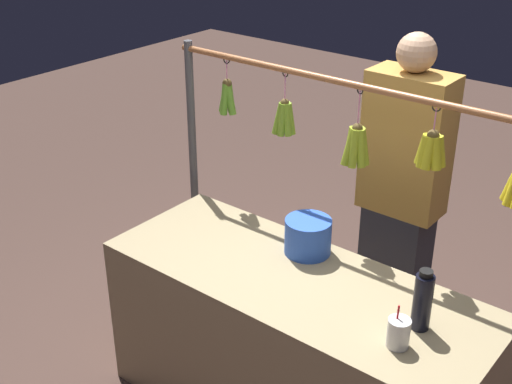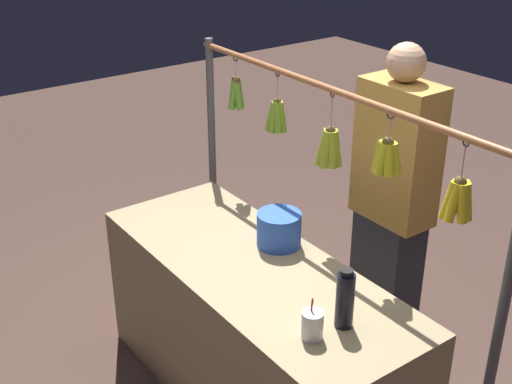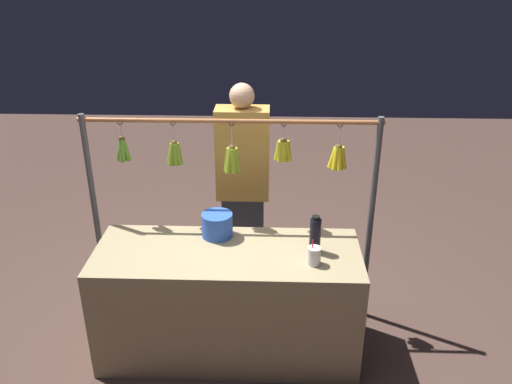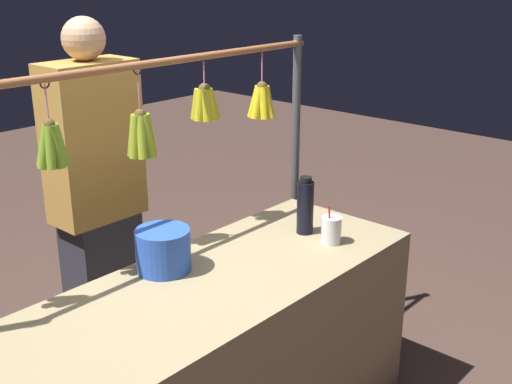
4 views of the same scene
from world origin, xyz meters
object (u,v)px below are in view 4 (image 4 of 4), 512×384
(blue_bucket, at_px, (163,250))
(drink_cup, at_px, (331,230))
(vendor_person, at_px, (98,210))
(water_bottle, at_px, (305,206))

(blue_bucket, height_order, drink_cup, drink_cup)
(vendor_person, bearing_deg, blue_bucket, 77.24)
(water_bottle, distance_m, blue_bucket, 0.70)
(water_bottle, relative_size, drink_cup, 1.52)
(water_bottle, bearing_deg, vendor_person, -57.46)
(drink_cup, relative_size, vendor_person, 0.10)
(blue_bucket, height_order, vendor_person, vendor_person)
(blue_bucket, bearing_deg, water_bottle, 164.31)
(water_bottle, distance_m, drink_cup, 0.17)
(water_bottle, xyz_separation_m, drink_cup, (0.01, 0.16, -0.07))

